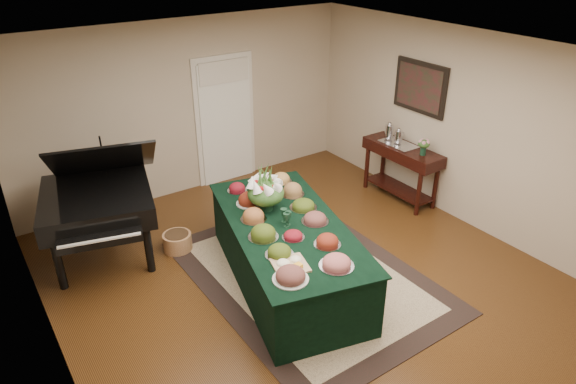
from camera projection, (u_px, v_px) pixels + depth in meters
ground at (302, 277)px, 6.33m from camera, size 6.00×6.00×0.00m
area_rug at (307, 276)px, 6.34m from camera, size 2.41×3.37×0.01m
kitchen_doorway at (225, 122)px, 8.33m from camera, size 1.05×0.07×2.10m
buffet_table at (287, 253)px, 6.08m from camera, size 1.85×2.85×0.80m
food_platters at (284, 220)px, 5.88m from camera, size 1.44×2.32×0.13m
cutting_board at (290, 262)px, 5.17m from camera, size 0.41×0.41×0.10m
green_goblets at (286, 218)px, 5.85m from camera, size 0.12×0.18×0.18m
floral_centerpiece at (266, 189)px, 6.09m from camera, size 0.46×0.46×0.46m
grand_piano at (98, 201)px, 6.37m from camera, size 1.73×1.83×1.64m
wicker_basket at (178, 242)px, 6.81m from camera, size 0.38×0.38×0.24m
mahogany_sideboard at (402, 158)px, 7.89m from camera, size 0.45×1.32×0.87m
tea_service at (394, 135)px, 7.89m from camera, size 0.34×0.58×0.30m
pink_bouquet at (424, 144)px, 7.44m from camera, size 0.19×0.19×0.25m
wall_painting at (420, 87)px, 7.50m from camera, size 0.05×0.95×0.75m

